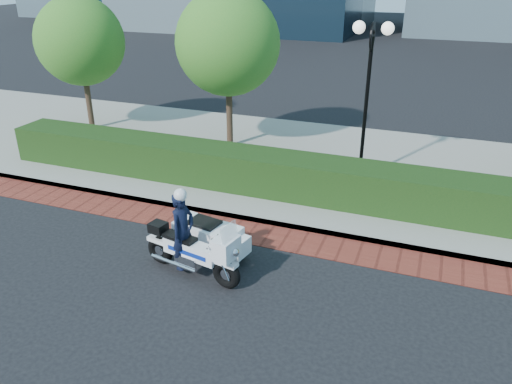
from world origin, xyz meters
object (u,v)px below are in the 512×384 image
(tree_a, at_px, (80,41))
(police_motorcycle, at_px, (198,239))
(lamppost, at_px, (369,78))
(tree_b, at_px, (228,43))

(tree_a, distance_m, police_motorcycle, 10.47)
(lamppost, height_order, tree_a, tree_a)
(lamppost, distance_m, police_motorcycle, 6.27)
(lamppost, height_order, police_motorcycle, lamppost)
(tree_b, relative_size, police_motorcycle, 2.17)
(tree_b, bearing_deg, lamppost, -16.11)
(tree_a, bearing_deg, lamppost, -7.41)
(lamppost, relative_size, tree_a, 0.92)
(lamppost, bearing_deg, tree_a, 172.59)
(tree_a, height_order, police_motorcycle, tree_a)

